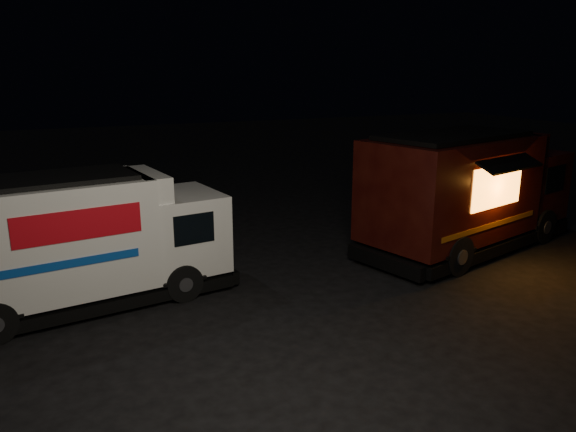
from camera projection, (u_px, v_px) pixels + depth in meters
The scene contains 3 objects.
ground at pixel (244, 322), 11.12m from camera, with size 80.00×80.00×0.00m, color black.
white_truck at pixel (84, 240), 11.67m from camera, with size 6.21×2.12×2.82m, color silver, non-canonical shape.
red_truck at pixel (470, 190), 15.38m from camera, with size 6.99×2.57×3.25m, color #3B100A, non-canonical shape.
Camera 1 is at (-3.27, -9.70, 4.91)m, focal length 35.00 mm.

